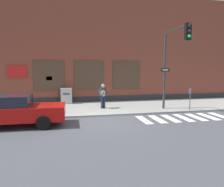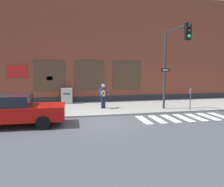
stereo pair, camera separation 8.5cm
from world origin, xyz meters
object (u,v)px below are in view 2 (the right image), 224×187
object	(u,v)px
busker	(103,95)
parking_meter	(190,95)
red_car	(15,111)
utility_box	(67,96)
traffic_light	(173,55)

from	to	relation	value
busker	parking_meter	world-z (taller)	busker
busker	parking_meter	xyz separation A→B (m)	(5.49, -1.66, 0.00)
red_car	busker	size ratio (longest dim) A/B	2.80
busker	utility_box	distance (m)	3.62
parking_meter	utility_box	xyz separation A→B (m)	(-7.92, 4.32, -0.35)
red_car	utility_box	xyz separation A→B (m)	(2.45, 5.93, -0.07)
busker	parking_meter	distance (m)	5.74
traffic_light	utility_box	bearing A→B (deg)	143.50
red_car	busker	bearing A→B (deg)	33.88
red_car	traffic_light	bearing A→B (deg)	7.67
busker	parking_meter	size ratio (longest dim) A/B	1.16
parking_meter	busker	bearing A→B (deg)	163.19
traffic_light	parking_meter	size ratio (longest dim) A/B	3.54
busker	utility_box	xyz separation A→B (m)	(-2.43, 2.66, -0.35)
parking_meter	red_car	bearing A→B (deg)	-171.16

